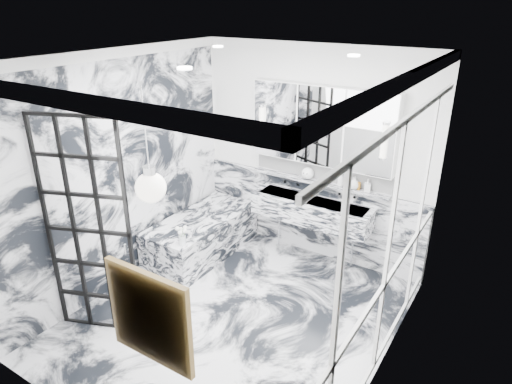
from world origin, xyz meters
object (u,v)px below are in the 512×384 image
Objects in this scene: crittall_door at (88,231)px; mirror_cabinet at (322,126)px; trough_sink at (312,210)px; bathtub at (202,235)px.

crittall_door is 2.98m from mirror_cabinet.
crittall_door is 1.22× the size of mirror_cabinet.
bathtub is (-1.33, -0.66, -0.45)m from trough_sink.
mirror_cabinet is at bearing 42.55° from crittall_door.
mirror_cabinet is 1.15× the size of bathtub.
crittall_door is 1.99m from bathtub.
crittall_door is 1.45× the size of trough_sink.
mirror_cabinet is (-0.00, 0.17, 1.09)m from trough_sink.
crittall_door is at bearing -88.56° from bathtub.
trough_sink reaches higher than bathtub.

